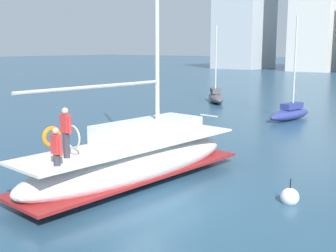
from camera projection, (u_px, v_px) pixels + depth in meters
name	position (u px, v px, depth m)	size (l,w,h in m)	color
ground_plane	(156.00, 201.00, 13.91)	(400.00, 400.00, 0.00)	#284C66
main_sailboat	(136.00, 158.00, 15.71)	(3.27, 9.78, 13.46)	silver
moored_catamaran	(290.00, 112.00, 29.35)	(1.83, 4.65, 6.91)	navy
moored_cutter_left	(216.00, 96.00, 38.75)	(3.99, 4.62, 6.74)	#4C4C51
mooring_buoy	(290.00, 197.00, 13.75)	(0.59, 0.59, 0.90)	silver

